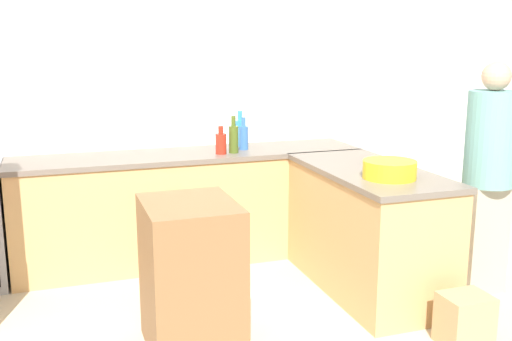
# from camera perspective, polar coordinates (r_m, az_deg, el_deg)

# --- Properties ---
(wall_back) EXTENTS (8.00, 0.06, 2.70)m
(wall_back) POSITION_cam_1_polar(r_m,az_deg,el_deg) (5.22, -7.29, 7.04)
(wall_back) COLOR white
(wall_back) RESTS_ON ground_plane
(counter_back) EXTENTS (2.87, 0.64, 0.91)m
(counter_back) POSITION_cam_1_polar(r_m,az_deg,el_deg) (5.06, -6.24, -3.38)
(counter_back) COLOR tan
(counter_back) RESTS_ON ground_plane
(counter_peninsula) EXTENTS (0.69, 1.49, 0.91)m
(counter_peninsula) POSITION_cam_1_polar(r_m,az_deg,el_deg) (4.51, 10.52, -5.48)
(counter_peninsula) COLOR tan
(counter_peninsula) RESTS_ON ground_plane
(island_table) EXTENTS (0.53, 0.63, 0.91)m
(island_table) POSITION_cam_1_polar(r_m,az_deg,el_deg) (3.60, -6.21, -10.03)
(island_table) COLOR brown
(island_table) RESTS_ON ground_plane
(mixing_bowl) EXTENTS (0.36, 0.36, 0.12)m
(mixing_bowl) POSITION_cam_1_polar(r_m,az_deg,el_deg) (4.09, 12.60, 0.10)
(mixing_bowl) COLOR yellow
(mixing_bowl) RESTS_ON counter_peninsula
(water_bottle_blue) EXTENTS (0.08, 0.08, 0.27)m
(water_bottle_blue) POSITION_cam_1_polar(r_m,az_deg,el_deg) (5.05, -1.19, 3.22)
(water_bottle_blue) COLOR #386BB7
(water_bottle_blue) RESTS_ON counter_back
(olive_oil_bottle) EXTENTS (0.08, 0.08, 0.30)m
(olive_oil_bottle) POSITION_cam_1_polar(r_m,az_deg,el_deg) (4.90, -2.15, 3.09)
(olive_oil_bottle) COLOR #475B1E
(olive_oil_bottle) RESTS_ON counter_back
(hot_sauce_bottle) EXTENTS (0.09, 0.09, 0.23)m
(hot_sauce_bottle) POSITION_cam_1_polar(r_m,az_deg,el_deg) (4.86, -3.36, 2.64)
(hot_sauce_bottle) COLOR red
(hot_sauce_bottle) RESTS_ON counter_back
(dish_soap_bottle) EXTENTS (0.09, 0.09, 0.31)m
(dish_soap_bottle) POSITION_cam_1_polar(r_m,az_deg,el_deg) (5.23, -1.52, 3.68)
(dish_soap_bottle) COLOR #338CBF
(dish_soap_bottle) RESTS_ON counter_back
(person_at_peninsula) EXTENTS (0.35, 0.35, 1.68)m
(person_at_peninsula) POSITION_cam_1_polar(r_m,az_deg,el_deg) (4.56, 21.26, -0.08)
(person_at_peninsula) COLOR #ADA38E
(person_at_peninsula) RESTS_ON ground_plane
(paper_bag) EXTENTS (0.29, 0.24, 0.32)m
(paper_bag) POSITION_cam_1_polar(r_m,az_deg,el_deg) (3.95, 19.25, -13.28)
(paper_bag) COLOR tan
(paper_bag) RESTS_ON ground_plane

